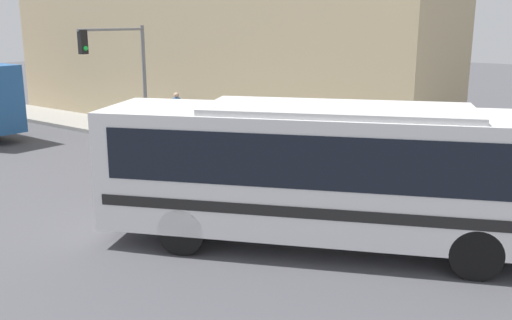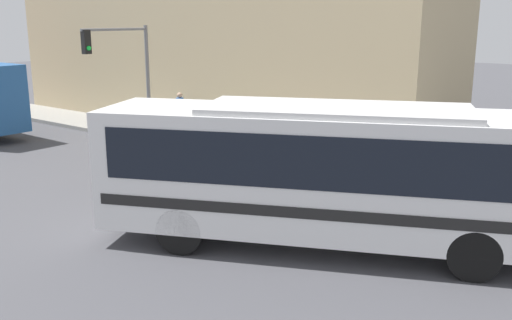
# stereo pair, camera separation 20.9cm
# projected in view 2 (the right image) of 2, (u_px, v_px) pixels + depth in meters

# --- Properties ---
(ground_plane) EXTENTS (120.00, 120.00, 0.00)m
(ground_plane) POSITION_uv_depth(u_px,v_px,m) (329.00, 237.00, 13.72)
(ground_plane) COLOR #47474C
(sidewalk) EXTENTS (2.79, 70.00, 0.18)m
(sidewalk) POSITION_uv_depth(u_px,v_px,m) (59.00, 117.00, 30.13)
(sidewalk) COLOR gray
(sidewalk) RESTS_ON ground_plane
(city_bus) EXTENTS (6.79, 10.65, 3.27)m
(city_bus) POSITION_uv_depth(u_px,v_px,m) (334.00, 167.00, 12.72)
(city_bus) COLOR white
(city_bus) RESTS_ON ground_plane
(fire_hydrant) EXTENTS (0.26, 0.35, 0.70)m
(fire_hydrant) POSITION_uv_depth(u_px,v_px,m) (293.00, 152.00, 20.21)
(fire_hydrant) COLOR red
(fire_hydrant) RESTS_ON sidewalk
(traffic_light_pole) EXTENTS (3.28, 0.35, 4.69)m
(traffic_light_pole) POSITION_uv_depth(u_px,v_px,m) (125.00, 61.00, 23.25)
(traffic_light_pole) COLOR slate
(traffic_light_pole) RESTS_ON sidewalk
(parking_meter) EXTENTS (0.14, 0.14, 1.33)m
(parking_meter) POSITION_uv_depth(u_px,v_px,m) (178.00, 120.00, 23.47)
(parking_meter) COLOR slate
(parking_meter) RESTS_ON sidewalk
(pedestrian_near_corner) EXTENTS (0.34, 0.34, 1.73)m
(pedestrian_near_corner) POSITION_uv_depth(u_px,v_px,m) (214.00, 122.00, 23.01)
(pedestrian_near_corner) COLOR slate
(pedestrian_near_corner) RESTS_ON sidewalk
(pedestrian_mid_block) EXTENTS (0.34, 0.34, 1.83)m
(pedestrian_mid_block) POSITION_uv_depth(u_px,v_px,m) (180.00, 113.00, 25.05)
(pedestrian_mid_block) COLOR slate
(pedestrian_mid_block) RESTS_ON sidewalk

